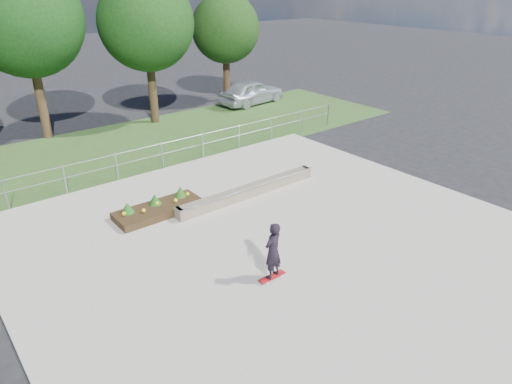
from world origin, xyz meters
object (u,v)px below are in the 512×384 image
skateboarder (273,251)px  parked_car (252,92)px  grind_ledge (249,191)px  planter_bed (158,208)px

skateboarder → parked_car: 18.84m
grind_ledge → skateboarder: skateboarder is taller
planter_bed → skateboarder: (0.58, -5.32, 0.69)m
skateboarder → planter_bed: bearing=96.2°
grind_ledge → parked_car: size_ratio=1.33×
planter_bed → parked_car: 15.35m
grind_ledge → skateboarder: 5.20m
planter_bed → skateboarder: skateboarder is taller
planter_bed → parked_car: parked_car is taller
skateboarder → parked_car: bearing=53.5°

